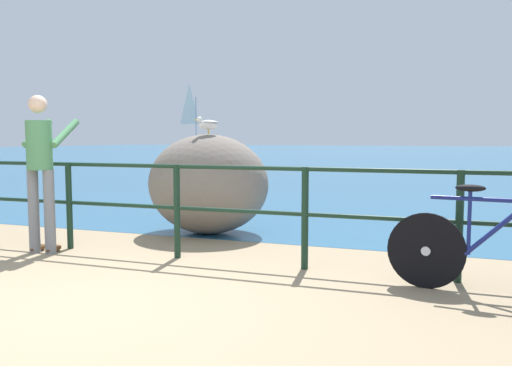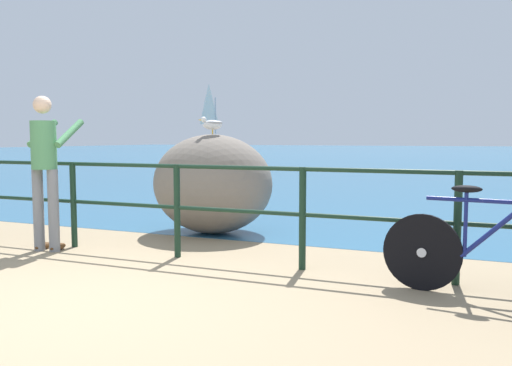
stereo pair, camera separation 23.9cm
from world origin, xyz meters
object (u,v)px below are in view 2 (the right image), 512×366
Objects in this scene: sailboat at (213,145)px; bicycle at (489,252)px; person_at_railing at (46,165)px; breakwater_boulder_main at (212,184)px; seagull at (212,124)px.

bicycle is at bearing -45.21° from sailboat.
person_at_railing is 1.06× the size of breakwater_boulder_main.
breakwater_boulder_main is at bearing -44.07° from person_at_railing.
sailboat is at bearing 16.02° from person_at_railing.
person_at_railing is 5.62× the size of seagull.
seagull is 0.05× the size of sailboat.
sailboat reaches higher than bicycle.
bicycle is at bearing -98.89° from person_at_railing.
bicycle is 0.95× the size of person_at_railing.
person_at_railing is 2.16m from breakwater_boulder_main.
bicycle is 1.01× the size of breakwater_boulder_main.
bicycle is 42.02m from sailboat.
breakwater_boulder_main is (1.26, 1.73, -0.31)m from person_at_railing.
bicycle is 4.70m from person_at_railing.
sailboat reaches higher than breakwater_boulder_main.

